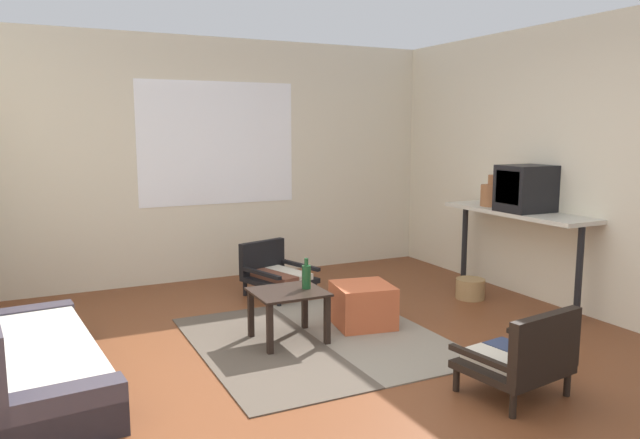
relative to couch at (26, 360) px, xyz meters
The scene contains 14 objects.
ground_plane 2.14m from the couch, 16.52° to the right, with size 7.80×7.80×0.00m, color brown.
far_wall_with_window 3.39m from the couch, 50.27° to the left, with size 5.60×0.13×2.70m.
side_wall_right 4.85m from the couch, ahead, with size 0.12×6.60×2.70m, color beige.
area_rug 2.14m from the couch, ahead, with size 1.90×2.07×0.01m.
couch is the anchor object (origin of this frame).
coffee_table 1.91m from the couch, ahead, with size 0.57×0.51×0.42m.
armchair_by_window 2.72m from the couch, 31.37° to the left, with size 0.72×0.77×0.54m.
armchair_striped_foreground 3.22m from the couch, 28.06° to the right, with size 0.69×0.62×0.59m.
ottoman_orange 2.64m from the couch, ahead, with size 0.48×0.48×0.37m, color #BC5633.
console_shelf 4.45m from the couch, ahead, with size 0.47×1.67×0.91m.
crt_television 4.50m from the couch, ahead, with size 0.48×0.40×0.45m.
clay_vase 4.51m from the couch, ahead, with size 0.25×0.25×0.32m.
glass_bottle 2.10m from the couch, ahead, with size 0.07×0.07×0.25m.
wicker_basket 4.07m from the couch, ahead, with size 0.29×0.29×0.20m, color #9E7A4C.
Camera 1 is at (-1.96, -3.64, 1.72)m, focal length 33.96 mm.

